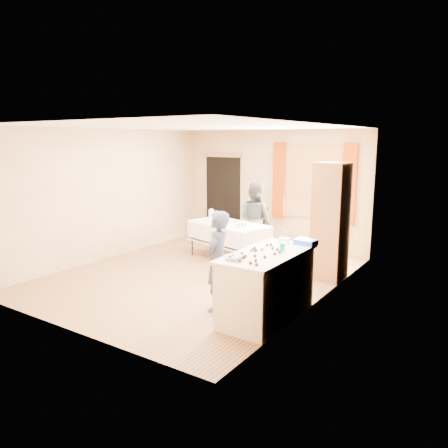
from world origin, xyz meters
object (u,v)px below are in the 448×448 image
Objects in this scene: woman at (255,219)px; cabinet at (331,222)px; girl at (217,261)px; party_table at (228,238)px; counter at (267,285)px; chair at (257,239)px.

cabinet is at bearing 168.87° from woman.
girl is (-0.81, -2.24, -0.29)m from cabinet.
woman is at bearing -171.22° from girl.
girl is (1.31, -2.31, 0.27)m from party_table.
counter is at bearing -32.38° from party_table.
chair is (-1.95, 0.91, -0.72)m from cabinet.
woman reaches higher than party_table.
chair is at bearing 93.14° from party_table.
party_table is 1.27× the size of girl.
cabinet reaches higher than counter.
chair is (0.17, 0.85, -0.16)m from party_table.
cabinet reaches higher than girl.
cabinet is 1.11× the size of party_table.
woman is (0.09, -0.25, 0.48)m from chair.
woman reaches higher than counter.
woman is (0.26, 0.60, 0.32)m from party_table.
counter is 3.54m from chair.
cabinet is 1.41× the size of girl.
counter is (-0.10, -2.10, -0.55)m from cabinet.
cabinet is 2.40m from girl.
counter is at bearing 90.20° from girl.
chair is at bearing -171.21° from girl.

